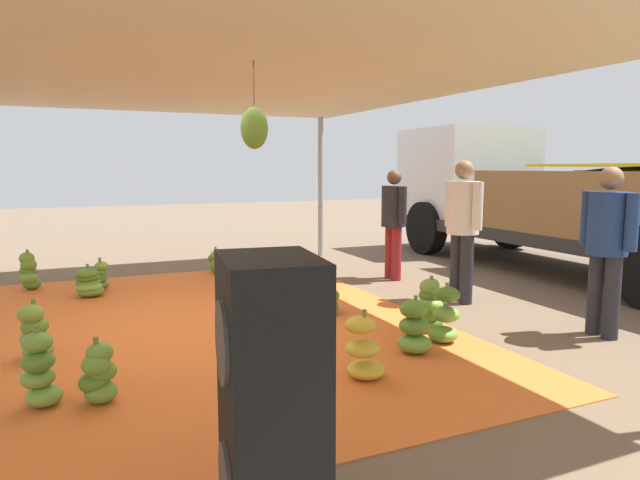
{
  "coord_description": "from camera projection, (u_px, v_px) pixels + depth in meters",
  "views": [
    {
      "loc": [
        5.72,
        -1.02,
        1.65
      ],
      "look_at": [
        -0.72,
        1.89,
        0.73
      ],
      "focal_mm": 31.48,
      "sensor_mm": 36.0,
      "label": 1
    }
  ],
  "objects": [
    {
      "name": "banana_bunch_0",
      "position": [
        258.0,
        288.0,
        6.76
      ],
      "size": [
        0.32,
        0.32,
        0.45
      ],
      "color": "#518428",
      "rests_on": "tarp_orange"
    },
    {
      "name": "banana_bunch_1",
      "position": [
        445.0,
        317.0,
        5.28
      ],
      "size": [
        0.35,
        0.37,
        0.57
      ],
      "color": "#60932D",
      "rests_on": "tarp_orange"
    },
    {
      "name": "banana_bunch_10",
      "position": [
        430.0,
        306.0,
        5.65
      ],
      "size": [
        0.39,
        0.4,
        0.56
      ],
      "color": "#477523",
      "rests_on": "tarp_orange"
    },
    {
      "name": "banana_bunch_7",
      "position": [
        35.0,
        334.0,
        4.79
      ],
      "size": [
        0.34,
        0.33,
        0.53
      ],
      "color": "#75A83D",
      "rests_on": "tarp_orange"
    },
    {
      "name": "tarp_orange",
      "position": [
        182.0,
        327.0,
        5.79
      ],
      "size": [
        6.18,
        5.08,
        0.01
      ],
      "primitive_type": "cube",
      "color": "orange",
      "rests_on": "ground"
    },
    {
      "name": "speaker_stack",
      "position": [
        271.0,
        399.0,
        2.46
      ],
      "size": [
        0.62,
        0.49,
        1.27
      ],
      "color": "black",
      "rests_on": "ground"
    },
    {
      "name": "cargo_truck_main",
      "position": [
        548.0,
        196.0,
        9.22
      ],
      "size": [
        6.94,
        2.47,
        2.4
      ],
      "color": "#2D2D2D",
      "rests_on": "ground"
    },
    {
      "name": "tent_canopy",
      "position": [
        165.0,
        74.0,
        5.43
      ],
      "size": [
        8.0,
        7.0,
        2.62
      ],
      "color": "#9EA0A5",
      "rests_on": "ground"
    },
    {
      "name": "banana_bunch_11",
      "position": [
        40.0,
        372.0,
        3.84
      ],
      "size": [
        0.34,
        0.31,
        0.57
      ],
      "color": "#75A83D",
      "rests_on": "tarp_orange"
    },
    {
      "name": "worker_0",
      "position": [
        463.0,
        220.0,
        6.78
      ],
      "size": [
        0.63,
        0.39,
        1.73
      ],
      "color": "#26262D",
      "rests_on": "ground"
    },
    {
      "name": "worker_1",
      "position": [
        394.0,
        216.0,
        8.21
      ],
      "size": [
        0.59,
        0.36,
        1.61
      ],
      "color": "maroon",
      "rests_on": "ground"
    },
    {
      "name": "banana_bunch_9",
      "position": [
        363.0,
        350.0,
        4.35
      ],
      "size": [
        0.35,
        0.39,
        0.55
      ],
      "color": "gold",
      "rests_on": "tarp_orange"
    },
    {
      "name": "banana_bunch_12",
      "position": [
        89.0,
        283.0,
        7.14
      ],
      "size": [
        0.48,
        0.48,
        0.42
      ],
      "color": "#60932D",
      "rests_on": "tarp_orange"
    },
    {
      "name": "banana_bunch_8",
      "position": [
        100.0,
        276.0,
        7.56
      ],
      "size": [
        0.29,
        0.3,
        0.43
      ],
      "color": "#518428",
      "rests_on": "tarp_orange"
    },
    {
      "name": "worker_2",
      "position": [
        607.0,
        239.0,
        5.39
      ],
      "size": [
        0.61,
        0.37,
        1.66
      ],
      "color": "#26262D",
      "rests_on": "ground"
    },
    {
      "name": "banana_bunch_6",
      "position": [
        29.0,
        272.0,
        7.51
      ],
      "size": [
        0.37,
        0.35,
        0.55
      ],
      "color": "#518428",
      "rests_on": "tarp_orange"
    },
    {
      "name": "banana_bunch_3",
      "position": [
        325.0,
        297.0,
        6.29
      ],
      "size": [
        0.45,
        0.45,
        0.44
      ],
      "color": "#477523",
      "rests_on": "tarp_orange"
    },
    {
      "name": "banana_bunch_5",
      "position": [
        217.0,
        262.0,
        8.7
      ],
      "size": [
        0.32,
        0.31,
        0.42
      ],
      "color": "#518428",
      "rests_on": "tarp_orange"
    },
    {
      "name": "banana_bunch_2",
      "position": [
        99.0,
        374.0,
        3.91
      ],
      "size": [
        0.31,
        0.31,
        0.48
      ],
      "color": "#6B9E38",
      "rests_on": "tarp_orange"
    },
    {
      "name": "banana_bunch_4",
      "position": [
        414.0,
        328.0,
        4.98
      ],
      "size": [
        0.43,
        0.42,
        0.51
      ],
      "color": "#6B9E38",
      "rests_on": "tarp_orange"
    },
    {
      "name": "ground_plane",
      "position": [
        424.0,
        300.0,
        7.02
      ],
      "size": [
        40.0,
        40.0,
        0.0
      ],
      "primitive_type": "plane",
      "color": "brown"
    }
  ]
}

